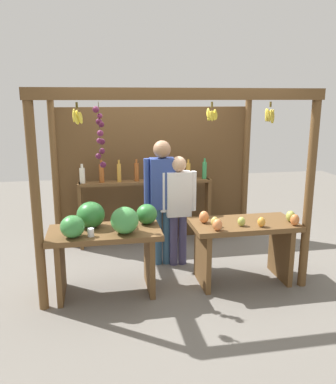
{
  "coord_description": "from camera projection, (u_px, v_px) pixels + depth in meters",
  "views": [
    {
      "loc": [
        -0.88,
        -5.0,
        2.21
      ],
      "look_at": [
        0.0,
        -0.2,
        1.04
      ],
      "focal_mm": 36.76,
      "sensor_mm": 36.0,
      "label": 1
    }
  ],
  "objects": [
    {
      "name": "ground_plane",
      "position": [
        165.0,
        261.0,
        5.45
      ],
      "size": [
        12.0,
        12.0,
        0.0
      ],
      "primitive_type": "plane",
      "color": "slate",
      "rests_on": "ground"
    },
    {
      "name": "bottle_shelf_unit",
      "position": [
        145.0,
        193.0,
        5.94
      ],
      "size": [
        2.01,
        0.22,
        1.35
      ],
      "color": "brown",
      "rests_on": "ground"
    },
    {
      "name": "fruit_counter_right",
      "position": [
        243.0,
        238.0,
        4.75
      ],
      "size": [
        1.26,
        0.64,
        0.91
      ],
      "color": "brown",
      "rests_on": "ground"
    },
    {
      "name": "market_stall",
      "position": [
        160.0,
        160.0,
        5.56
      ],
      "size": [
        3.13,
        2.08,
        2.31
      ],
      "color": "brown",
      "rests_on": "ground"
    },
    {
      "name": "fruit_counter_left",
      "position": [
        106.0,
        234.0,
        4.43
      ],
      "size": [
        1.27,
        0.68,
        1.06
      ],
      "color": "brown",
      "rests_on": "ground"
    },
    {
      "name": "vendor_man",
      "position": [
        162.0,
        191.0,
        5.16
      ],
      "size": [
        0.48,
        0.23,
        1.69
      ],
      "rotation": [
        0.0,
        0.0,
        -0.19
      ],
      "color": "#305779",
      "rests_on": "ground"
    },
    {
      "name": "vendor_woman",
      "position": [
        178.0,
        202.0,
        5.17
      ],
      "size": [
        0.48,
        0.2,
        1.48
      ],
      "rotation": [
        0.0,
        0.0,
        0.12
      ],
      "color": "#47446F",
      "rests_on": "ground"
    }
  ]
}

